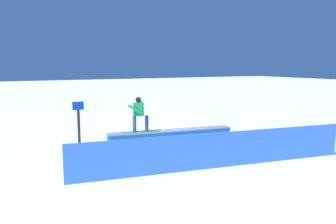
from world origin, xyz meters
TOP-DOWN VIEW (x-y plane):
  - ground_plane at (0.00, 0.00)m, footprint 120.00×120.00m
  - grind_box at (0.00, 0.00)m, footprint 5.10×1.27m
  - snowboarder at (1.29, -0.20)m, footprint 1.49×0.61m
  - safety_fence at (0.00, 3.18)m, footprint 9.35×1.46m
  - trail_marker at (3.55, -0.42)m, footprint 0.40×0.10m

SIDE VIEW (x-z plane):
  - ground_plane at x=0.00m, z-range 0.00..0.00m
  - grind_box at x=0.00m, z-range -0.03..0.64m
  - safety_fence at x=0.00m, z-range 0.00..1.14m
  - trail_marker at x=3.55m, z-range 0.07..2.02m
  - snowboarder at x=1.29m, z-range 0.73..2.10m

